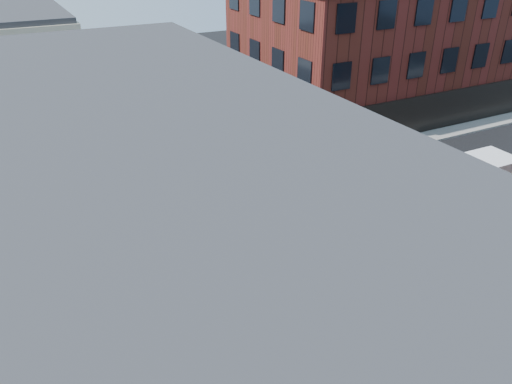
{
  "coord_description": "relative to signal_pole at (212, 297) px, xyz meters",
  "views": [
    {
      "loc": [
        -12.19,
        -20.85,
        15.44
      ],
      "look_at": [
        -0.89,
        0.83,
        2.5
      ],
      "focal_mm": 35.0,
      "sensor_mm": 36.0,
      "label": 1
    }
  ],
  "objects": [
    {
      "name": "sidewalk_ne",
      "position": [
        27.72,
        27.68,
        -2.78
      ],
      "size": [
        30.0,
        30.0,
        0.15
      ],
      "primitive_type": "cube",
      "color": "gray",
      "rests_on": "ground"
    },
    {
      "name": "signal_pole",
      "position": [
        0.0,
        0.0,
        0.0
      ],
      "size": [
        1.29,
        1.24,
        4.6
      ],
      "color": "black",
      "rests_on": "ground"
    },
    {
      "name": "building_ne",
      "position": [
        27.22,
        22.68,
        3.14
      ],
      "size": [
        25.0,
        16.0,
        12.0
      ],
      "primitive_type": "cube",
      "color": "#411810",
      "rests_on": "ground"
    },
    {
      "name": "tree_far",
      "position": [
        14.28,
        22.65,
        0.02
      ],
      "size": [
        2.43,
        2.43,
        4.07
      ],
      "color": "black",
      "rests_on": "ground"
    },
    {
      "name": "tree_near",
      "position": [
        14.28,
        16.65,
        0.3
      ],
      "size": [
        2.69,
        2.69,
        4.49
      ],
      "color": "black",
      "rests_on": "ground"
    },
    {
      "name": "ground",
      "position": [
        6.72,
        6.68,
        -2.86
      ],
      "size": [
        120.0,
        120.0,
        0.0
      ],
      "primitive_type": "plane",
      "color": "black",
      "rests_on": "ground"
    },
    {
      "name": "traffic_cone",
      "position": [
        2.13,
        3.27,
        -2.5
      ],
      "size": [
        0.51,
        0.51,
        0.75
      ],
      "rotation": [
        0.0,
        0.0,
        0.3
      ],
      "color": "#E45D0A",
      "rests_on": "ground"
    },
    {
      "name": "box_truck",
      "position": [
        17.18,
        3.33,
        -1.02
      ],
      "size": [
        7.88,
        2.54,
        3.54
      ],
      "rotation": [
        0.0,
        0.0,
        -0.02
      ],
      "color": "white",
      "rests_on": "ground"
    }
  ]
}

